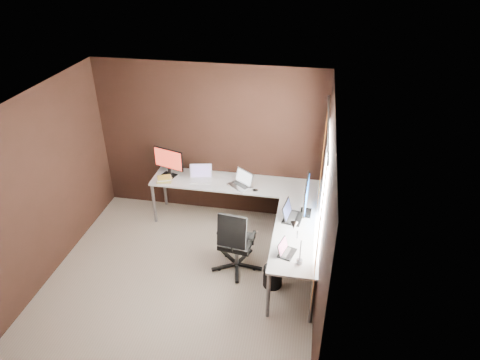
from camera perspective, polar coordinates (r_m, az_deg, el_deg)
name	(u,v)px	position (r m, az deg, el deg)	size (l,w,h in m)	color
room	(203,202)	(5.23, -5.01, -2.93)	(3.60, 3.60, 2.50)	tan
desk	(254,203)	(6.27, 1.93, -3.14)	(2.65, 2.25, 0.73)	white
drawer_pedestal	(293,224)	(6.54, 7.13, -5.87)	(0.42, 0.50, 0.60)	white
monitor_left	(169,161)	(6.85, -9.51, 2.56)	(0.51, 0.21, 0.46)	black
monitor_right	(306,196)	(5.89, 8.80, -2.13)	(0.16, 0.61, 0.50)	black
laptop_white	(201,176)	(6.76, -5.23, 0.48)	(0.39, 0.31, 0.23)	white
laptop_silver	(241,183)	(6.57, 0.20, -0.34)	(0.43, 0.41, 0.23)	silver
laptop_black_big	(291,215)	(5.89, 6.80, -4.62)	(0.30, 0.38, 0.23)	black
laptop_black_small	(285,250)	(5.30, 6.07, -9.32)	(0.24, 0.29, 0.17)	black
book_stack	(164,179)	(6.79, -10.07, 0.09)	(0.27, 0.24, 0.07)	tan
mouse_left	(168,181)	(6.78, -9.59, -0.14)	(0.08, 0.05, 0.03)	black
mouse_corner	(255,190)	(6.45, 2.06, -1.35)	(0.09, 0.06, 0.03)	black
desk_lamp	(296,237)	(5.04, 7.47, -7.59)	(0.18, 0.21, 0.53)	slate
office_chair	(236,252)	(6.00, -0.55, -9.52)	(0.56, 0.56, 0.99)	black
wastebasket	(273,276)	(5.86, 4.37, -12.70)	(0.25, 0.25, 0.29)	black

